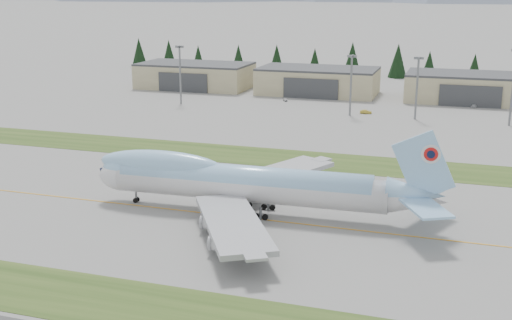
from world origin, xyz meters
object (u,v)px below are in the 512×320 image
(hangar_center, at_px, (318,81))
(service_vehicle_a, at_px, (285,101))
(service_vehicle_c, at_px, (474,107))
(boeing_747_freighter, at_px, (244,183))
(hangar_right, at_px, (470,87))
(hangar_left, at_px, (195,75))
(service_vehicle_b, at_px, (366,114))

(hangar_center, xyz_separation_m, service_vehicle_a, (-7.93, -21.71, -5.39))
(service_vehicle_a, relative_size, service_vehicle_c, 0.70)
(boeing_747_freighter, height_order, hangar_right, boeing_747_freighter)
(service_vehicle_a, distance_m, service_vehicle_c, 70.24)
(boeing_747_freighter, xyz_separation_m, hangar_left, (-73.07, 147.23, -0.76))
(hangar_center, distance_m, service_vehicle_c, 63.40)
(service_vehicle_c, bearing_deg, hangar_left, -174.50)
(hangar_center, bearing_deg, service_vehicle_c, -12.00)
(boeing_747_freighter, distance_m, hangar_center, 148.34)
(hangar_right, bearing_deg, hangar_left, 180.00)
(hangar_right, bearing_deg, hangar_center, 180.00)
(boeing_747_freighter, height_order, hangar_center, boeing_747_freighter)
(boeing_747_freighter, bearing_deg, service_vehicle_a, 99.55)
(hangar_center, xyz_separation_m, service_vehicle_b, (25.54, -37.61, -5.39))
(service_vehicle_a, bearing_deg, hangar_center, 44.82)
(hangar_center, bearing_deg, service_vehicle_b, -55.82)
(service_vehicle_c, bearing_deg, hangar_right, 109.66)
(hangar_right, height_order, service_vehicle_c, hangar_right)
(hangar_left, distance_m, service_vehicle_b, 89.05)
(hangar_right, xyz_separation_m, service_vehicle_c, (1.79, -13.14, -5.39))
(boeing_747_freighter, distance_m, service_vehicle_a, 128.33)
(hangar_left, relative_size, hangar_right, 1.00)
(hangar_right, height_order, service_vehicle_b, hangar_right)
(hangar_left, relative_size, service_vehicle_a, 15.14)
(service_vehicle_a, bearing_deg, service_vehicle_c, -18.11)
(boeing_747_freighter, relative_size, hangar_right, 1.47)
(boeing_747_freighter, distance_m, hangar_right, 153.09)
(hangar_center, bearing_deg, boeing_747_freighter, -83.00)
(hangar_left, xyz_separation_m, hangar_right, (115.00, 0.00, 0.00))
(hangar_right, bearing_deg, service_vehicle_a, -162.27)
(hangar_center, relative_size, service_vehicle_c, 10.65)
(hangar_right, bearing_deg, boeing_747_freighter, -105.90)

